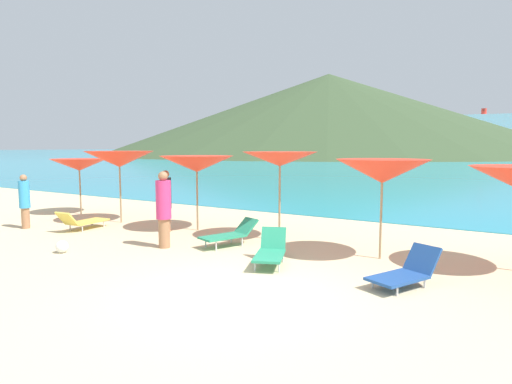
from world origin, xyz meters
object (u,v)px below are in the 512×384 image
(umbrella_4, at_px, (382,171))
(lounge_chair_3, at_px, (230,234))
(umbrella_2, at_px, (197,164))
(beachgoer_3, at_px, (166,199))
(beachgoer_0, at_px, (25,200))
(umbrella_0, at_px, (79,165))
(umbrella_3, at_px, (280,159))
(lounge_chair_4, at_px, (82,221))
(lounge_chair_2, at_px, (406,272))
(beach_ball, at_px, (62,247))
(cruise_ship, at_px, (498,135))
(lounge_chair_5, at_px, (271,250))
(beachgoer_2, at_px, (164,208))
(umbrella_1, at_px, (119,159))

(umbrella_4, bearing_deg, lounge_chair_3, -168.04)
(umbrella_2, xyz_separation_m, beachgoer_3, (-0.63, -0.67, -1.01))
(beachgoer_0, bearing_deg, umbrella_0, 74.45)
(umbrella_3, distance_m, lounge_chair_4, 6.32)
(umbrella_0, distance_m, lounge_chair_2, 12.48)
(umbrella_3, height_order, beach_ball, umbrella_3)
(umbrella_4, relative_size, beachgoer_3, 1.23)
(lounge_chair_3, bearing_deg, lounge_chair_4, -153.40)
(cruise_ship, bearing_deg, umbrella_4, -95.01)
(umbrella_3, bearing_deg, lounge_chair_5, -65.54)
(umbrella_4, height_order, beachgoer_3, umbrella_4)
(umbrella_0, bearing_deg, lounge_chair_2, -10.33)
(umbrella_3, height_order, lounge_chair_2, umbrella_3)
(umbrella_0, relative_size, lounge_chair_3, 1.29)
(umbrella_2, relative_size, beachgoer_2, 1.17)
(umbrella_1, height_order, umbrella_2, umbrella_1)
(umbrella_4, xyz_separation_m, beachgoer_0, (-10.20, -2.15, -1.07))
(beachgoer_0, bearing_deg, umbrella_3, -17.07)
(umbrella_1, distance_m, umbrella_3, 5.74)
(lounge_chair_5, xyz_separation_m, beachgoer_3, (-4.37, 1.46, 0.66))
(umbrella_0, xyz_separation_m, umbrella_1, (2.70, -0.45, 0.26))
(beachgoer_2, bearing_deg, umbrella_0, -30.18)
(umbrella_1, xyz_separation_m, lounge_chair_5, (6.72, -1.82, -1.78))
(umbrella_1, bearing_deg, lounge_chair_2, -10.58)
(cruise_ship, bearing_deg, umbrella_0, -97.69)
(umbrella_4, xyz_separation_m, lounge_chair_2, (0.94, -1.67, -1.68))
(umbrella_4, bearing_deg, cruise_ship, 92.32)
(umbrella_3, height_order, beachgoer_2, umbrella_3)
(lounge_chair_2, distance_m, lounge_chair_5, 2.76)
(umbrella_2, distance_m, lounge_chair_4, 3.88)
(beachgoer_2, bearing_deg, umbrella_2, -81.37)
(umbrella_4, distance_m, lounge_chair_4, 8.83)
(lounge_chair_3, distance_m, cruise_ship, 241.04)
(lounge_chair_4, distance_m, cruise_ship, 241.57)
(umbrella_1, distance_m, cruise_ship, 240.06)
(umbrella_0, distance_m, lounge_chair_5, 9.81)
(umbrella_4, bearing_deg, beach_ball, -152.16)
(lounge_chair_3, distance_m, beachgoer_0, 6.81)
(lounge_chair_4, xyz_separation_m, beachgoer_3, (2.37, 1.10, 0.69))
(umbrella_1, distance_m, beachgoer_0, 3.04)
(umbrella_3, height_order, cruise_ship, cruise_ship)
(umbrella_0, relative_size, lounge_chair_2, 1.35)
(beachgoer_2, bearing_deg, beachgoer_0, -6.33)
(lounge_chair_2, relative_size, cruise_ship, 0.03)
(umbrella_1, relative_size, lounge_chair_2, 1.54)
(umbrella_0, xyz_separation_m, umbrella_3, (8.42, -0.07, 0.34))
(umbrella_3, distance_m, lounge_chair_3, 2.34)
(umbrella_2, relative_size, beachgoer_3, 1.23)
(lounge_chair_2, distance_m, beach_ball, 7.64)
(umbrella_0, distance_m, lounge_chair_4, 3.63)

